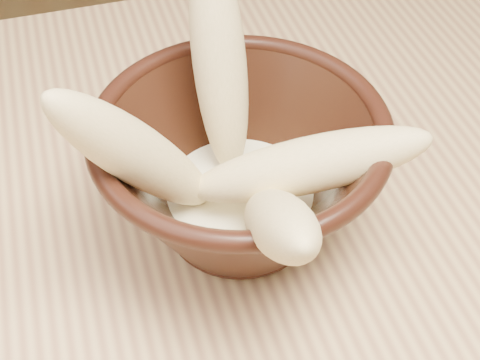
# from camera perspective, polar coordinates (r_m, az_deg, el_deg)

# --- Properties ---
(table) EXTENTS (1.20, 0.80, 0.75)m
(table) POSITION_cam_1_polar(r_m,az_deg,el_deg) (0.58, 4.34, -11.51)
(table) COLOR tan
(table) RESTS_ON ground
(bowl) EXTENTS (0.21, 0.21, 0.11)m
(bowl) POSITION_cam_1_polar(r_m,az_deg,el_deg) (0.48, 0.00, 0.80)
(bowl) COLOR black
(bowl) RESTS_ON table
(milk_puddle) EXTENTS (0.12, 0.12, 0.02)m
(milk_puddle) POSITION_cam_1_polar(r_m,az_deg,el_deg) (0.50, 0.00, -1.44)
(milk_puddle) COLOR #FDF7CC
(milk_puddle) RESTS_ON bowl
(banana_upright) EXTENTS (0.04, 0.10, 0.18)m
(banana_upright) POSITION_cam_1_polar(r_m,az_deg,el_deg) (0.48, -1.77, 10.02)
(banana_upright) COLOR #D5C07D
(banana_upright) RESTS_ON bowl
(banana_left) EXTENTS (0.13, 0.07, 0.16)m
(banana_left) POSITION_cam_1_polar(r_m,az_deg,el_deg) (0.43, -8.72, 2.13)
(banana_left) COLOR #D5C07D
(banana_left) RESTS_ON bowl
(banana_across) EXTENTS (0.17, 0.09, 0.09)m
(banana_across) POSITION_cam_1_polar(r_m,az_deg,el_deg) (0.45, 5.60, 1.22)
(banana_across) COLOR #D5C07D
(banana_across) RESTS_ON bowl
(banana_front) EXTENTS (0.07, 0.16, 0.15)m
(banana_front) POSITION_cam_1_polar(r_m,az_deg,el_deg) (0.40, 3.31, -3.70)
(banana_front) COLOR #D5C07D
(banana_front) RESTS_ON bowl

